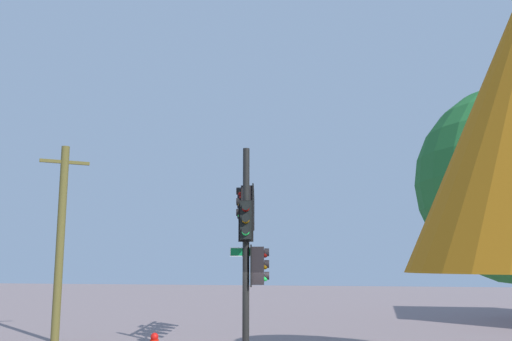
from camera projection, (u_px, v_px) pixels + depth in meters
name	position (u px, v px, depth m)	size (l,w,h in m)	color
signal_pole_assembly	(248.00, 221.00, 18.49)	(6.11, 2.09, 6.20)	black
utility_pole	(60.00, 238.00, 20.71)	(1.18, 1.51, 7.15)	brown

